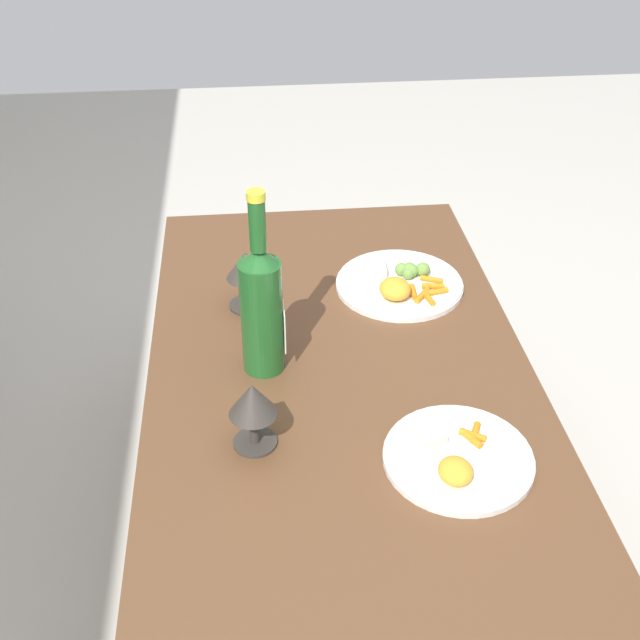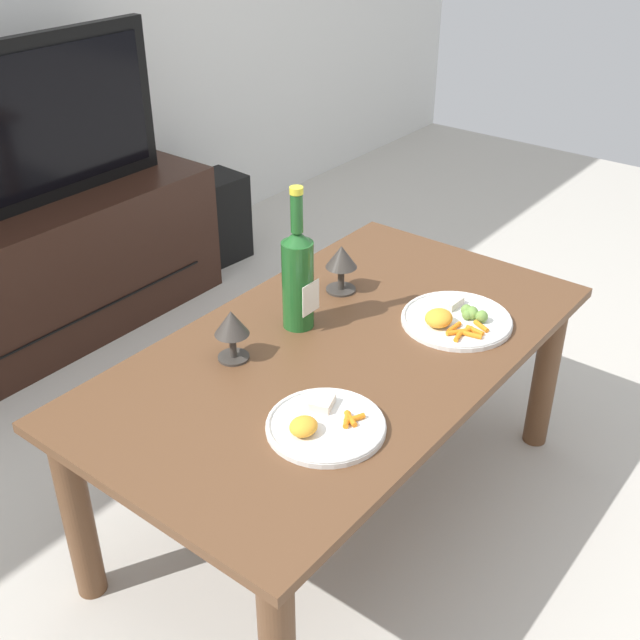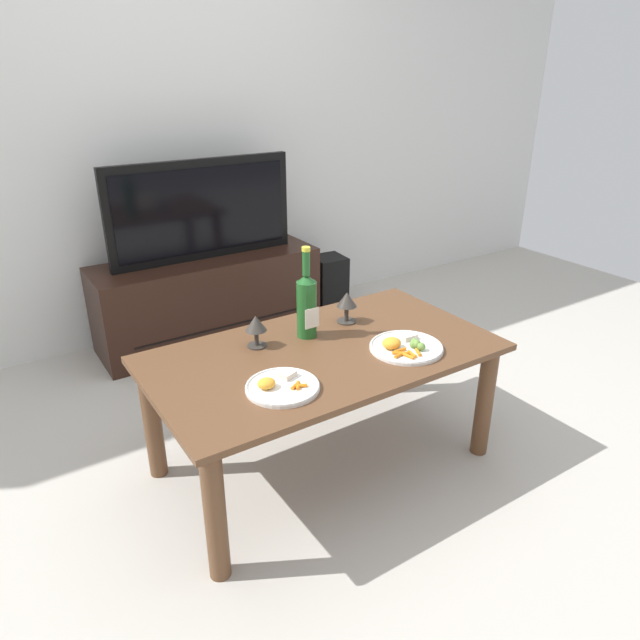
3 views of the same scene
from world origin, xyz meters
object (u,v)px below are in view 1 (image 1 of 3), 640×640
at_px(dining_table, 340,401).
at_px(wine_bottle, 261,305).
at_px(dinner_plate_right, 400,283).
at_px(goblet_left, 253,404).
at_px(dinner_plate_left, 457,457).
at_px(goblet_right, 246,269).

relative_size(dining_table, wine_bottle, 3.59).
height_order(dining_table, dinner_plate_right, dinner_plate_right).
height_order(goblet_left, dinner_plate_right, goblet_left).
distance_m(wine_bottle, dinner_plate_left, 0.44).
distance_m(dining_table, goblet_right, 0.34).
bearing_deg(dinner_plate_left, wine_bottle, 46.63).
xyz_separation_m(dining_table, wine_bottle, (0.02, 0.14, 0.23)).
bearing_deg(wine_bottle, dining_table, -96.41).
bearing_deg(dining_table, wine_bottle, 83.59).
bearing_deg(dining_table, dinner_plate_right, -31.45).
relative_size(dining_table, dinner_plate_left, 5.28).
relative_size(goblet_left, goblet_right, 0.96).
bearing_deg(dining_table, goblet_left, 139.02).
relative_size(goblet_right, dinner_plate_right, 0.48).
relative_size(wine_bottle, dinner_plate_left, 1.47).
relative_size(dining_table, goblet_right, 9.93).
distance_m(goblet_left, dinner_plate_left, 0.35).
distance_m(dining_table, goblet_left, 0.31).
distance_m(goblet_right, dinner_plate_right, 0.34).
bearing_deg(dinner_plate_left, goblet_right, 33.45).
distance_m(dining_table, dinner_plate_left, 0.33).
bearing_deg(wine_bottle, goblet_right, 6.66).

